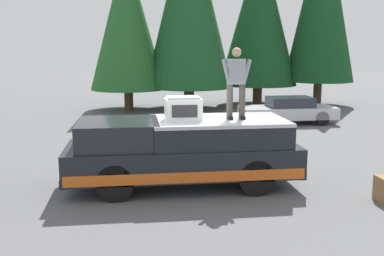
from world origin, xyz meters
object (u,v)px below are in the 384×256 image
person_on_truck_bed (236,81)px  compressor_unit (183,109)px  pickup_truck (183,151)px  parked_car_silver (288,110)px

person_on_truck_bed → compressor_unit: bearing=90.8°
pickup_truck → compressor_unit: bearing=-176.4°
person_on_truck_bed → parked_car_silver: size_ratio=0.41×
compressor_unit → parked_car_silver: bearing=-33.1°
parked_car_silver → pickup_truck: bearing=146.6°
person_on_truck_bed → parked_car_silver: (8.54, -4.30, -1.97)m
pickup_truck → parked_car_silver: size_ratio=1.35×
pickup_truck → person_on_truck_bed: bearing=-93.3°
compressor_unit → pickup_truck: bearing=3.6°
person_on_truck_bed → pickup_truck: bearing=86.7°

